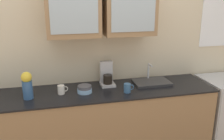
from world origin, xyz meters
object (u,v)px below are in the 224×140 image
(cup_near_bowls, at_px, (61,90))
(dishwasher, at_px, (223,110))
(bowl_stack, at_px, (85,89))
(coffee_maker, at_px, (107,76))
(sink_faucet, at_px, (151,82))
(vase, at_px, (27,85))
(cup_near_sink, at_px, (127,88))

(cup_near_bowls, xyz_separation_m, dishwasher, (2.15, 0.00, -0.49))
(bowl_stack, height_order, coffee_maker, coffee_maker)
(cup_near_bowls, bearing_deg, sink_faucet, 4.65)
(vase, bearing_deg, sink_faucet, 5.49)
(bowl_stack, xyz_separation_m, dishwasher, (1.89, 0.02, -0.48))
(bowl_stack, distance_m, cup_near_sink, 0.49)
(dishwasher, height_order, coffee_maker, coffee_maker)
(sink_faucet, distance_m, bowl_stack, 0.87)
(cup_near_sink, distance_m, coffee_maker, 0.36)
(cup_near_sink, relative_size, cup_near_bowls, 1.04)
(sink_faucet, relative_size, cup_near_bowls, 3.90)
(cup_near_sink, bearing_deg, bowl_stack, 167.58)
(bowl_stack, height_order, vase, vase)
(cup_near_sink, relative_size, dishwasher, 0.14)
(sink_faucet, bearing_deg, cup_near_bowls, -175.35)
(sink_faucet, xyz_separation_m, cup_near_sink, (-0.38, -0.22, 0.03))
(cup_near_bowls, bearing_deg, dishwasher, 0.03)
(sink_faucet, relative_size, coffee_maker, 1.56)
(vase, xyz_separation_m, cup_near_bowls, (0.35, 0.05, -0.10))
(coffee_maker, bearing_deg, bowl_stack, -146.47)
(dishwasher, bearing_deg, sink_faucet, 175.00)
(bowl_stack, distance_m, coffee_maker, 0.37)
(sink_faucet, height_order, cup_near_bowls, sink_faucet)
(dishwasher, xyz_separation_m, coffee_maker, (-1.58, 0.18, 0.55))
(bowl_stack, relative_size, coffee_maker, 0.58)
(cup_near_bowls, height_order, coffee_maker, coffee_maker)
(cup_near_sink, bearing_deg, dishwasher, 5.13)
(bowl_stack, relative_size, dishwasher, 0.19)
(cup_near_sink, xyz_separation_m, coffee_maker, (-0.17, 0.31, 0.06))
(vase, height_order, cup_near_sink, vase)
(sink_faucet, xyz_separation_m, bowl_stack, (-0.86, -0.11, 0.02))
(sink_faucet, height_order, bowl_stack, sink_faucet)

